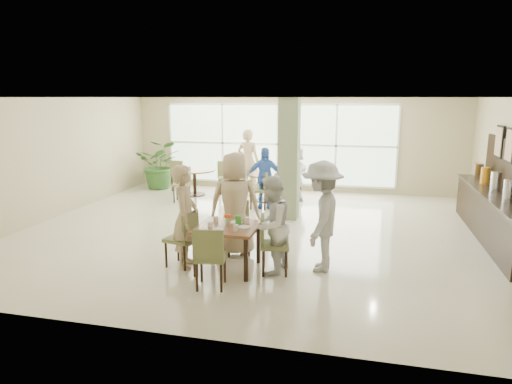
% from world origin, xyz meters
% --- Properties ---
extents(ground, '(10.00, 10.00, 0.00)m').
position_xyz_m(ground, '(0.00, 0.00, 0.00)').
color(ground, beige).
rests_on(ground, ground).
extents(room_shell, '(10.00, 10.00, 10.00)m').
position_xyz_m(room_shell, '(0.00, 0.00, 1.70)').
color(room_shell, white).
rests_on(room_shell, ground).
extents(window_bank, '(7.00, 0.04, 7.00)m').
position_xyz_m(window_bank, '(-0.50, 4.46, 1.40)').
color(window_bank, silver).
rests_on(window_bank, ground).
extents(column, '(0.45, 0.45, 2.80)m').
position_xyz_m(column, '(0.40, 1.20, 1.40)').
color(column, '#717E57').
rests_on(column, ground).
extents(main_table, '(0.98, 0.98, 0.75)m').
position_xyz_m(main_table, '(-0.00, -2.30, 0.66)').
color(main_table, brown).
rests_on(main_table, ground).
extents(round_table_left, '(1.20, 1.20, 0.75)m').
position_xyz_m(round_table_left, '(-2.69, 3.13, 0.59)').
color(round_table_left, brown).
rests_on(round_table_left, ground).
extents(round_table_right, '(1.02, 1.02, 0.75)m').
position_xyz_m(round_table_right, '(-0.47, 2.85, 0.56)').
color(round_table_right, brown).
rests_on(round_table_right, ground).
extents(chairs_main_table, '(2.13, 2.09, 0.95)m').
position_xyz_m(chairs_main_table, '(-0.04, -2.28, 0.47)').
color(chairs_main_table, '#566035').
rests_on(chairs_main_table, ground).
extents(chairs_table_left, '(2.04, 1.91, 0.95)m').
position_xyz_m(chairs_table_left, '(-2.64, 3.11, 0.47)').
color(chairs_table_left, '#566035').
rests_on(chairs_table_left, ground).
extents(chairs_table_right, '(2.08, 1.82, 0.95)m').
position_xyz_m(chairs_table_right, '(-0.53, 2.81, 0.47)').
color(chairs_table_right, '#566035').
rests_on(chairs_table_right, ground).
extents(tabletop_clutter, '(0.69, 0.68, 0.21)m').
position_xyz_m(tabletop_clutter, '(0.03, -2.31, 0.81)').
color(tabletop_clutter, white).
rests_on(tabletop_clutter, main_table).
extents(buffet_counter, '(0.64, 4.70, 1.95)m').
position_xyz_m(buffet_counter, '(4.70, 0.51, 0.55)').
color(buffet_counter, black).
rests_on(buffet_counter, ground).
extents(framed_art_a, '(0.05, 0.55, 0.70)m').
position_xyz_m(framed_art_a, '(4.95, 1.00, 1.85)').
color(framed_art_a, black).
rests_on(framed_art_a, ground).
extents(framed_art_b, '(0.05, 0.55, 0.70)m').
position_xyz_m(framed_art_b, '(4.95, 1.80, 1.85)').
color(framed_art_b, black).
rests_on(framed_art_b, ground).
extents(potted_plant, '(1.60, 1.60, 1.52)m').
position_xyz_m(potted_plant, '(-4.07, 3.78, 0.76)').
color(potted_plant, '#316026').
rests_on(potted_plant, ground).
extents(teen_left, '(0.53, 0.70, 1.73)m').
position_xyz_m(teen_left, '(-0.74, -2.31, 0.86)').
color(teen_left, tan).
rests_on(teen_left, ground).
extents(teen_far, '(1.00, 0.68, 1.87)m').
position_xyz_m(teen_far, '(-0.11, -1.52, 0.93)').
color(teen_far, tan).
rests_on(teen_far, ground).
extents(teen_right, '(0.76, 0.89, 1.60)m').
position_xyz_m(teen_right, '(0.71, -2.26, 0.80)').
color(teen_right, white).
rests_on(teen_right, ground).
extents(teen_standing, '(0.74, 1.21, 1.82)m').
position_xyz_m(teen_standing, '(1.47, -1.94, 0.91)').
color(teen_standing, '#AFAFB2').
rests_on(teen_standing, ground).
extents(adult_a, '(1.00, 0.69, 1.57)m').
position_xyz_m(adult_a, '(-0.37, 2.04, 0.78)').
color(adult_a, '#4475CD').
rests_on(adult_a, ground).
extents(adult_b, '(1.15, 1.56, 1.55)m').
position_xyz_m(adult_b, '(0.30, 2.85, 0.77)').
color(adult_b, white).
rests_on(adult_b, ground).
extents(adult_standing, '(0.77, 0.58, 1.90)m').
position_xyz_m(adult_standing, '(-1.25, 3.78, 0.95)').
color(adult_standing, tan).
rests_on(adult_standing, ground).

